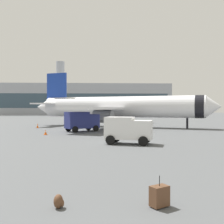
{
  "coord_description": "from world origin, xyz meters",
  "views": [
    {
      "loc": [
        0.02,
        -3.82,
        3.44
      ],
      "look_at": [
        1.58,
        27.39,
        3.0
      ],
      "focal_mm": 43.29,
      "sensor_mm": 36.0,
      "label": 1
    }
  ],
  "objects": [
    {
      "name": "service_truck",
      "position": [
        -2.47,
        36.17,
        1.61
      ],
      "size": [
        5.25,
        4.33,
        2.9
      ],
      "color": "navy",
      "rests_on": "ground"
    },
    {
      "name": "safety_cone_near",
      "position": [
        -10.6,
        43.69,
        0.39
      ],
      "size": [
        0.44,
        0.44,
        0.79
      ],
      "color": "#F2590C",
      "rests_on": "ground"
    },
    {
      "name": "traveller_backpack",
      "position": [
        -1.35,
        5.47,
        0.23
      ],
      "size": [
        0.36,
        0.4,
        0.48
      ],
      "color": "brown",
      "rests_on": "ground"
    },
    {
      "name": "terminal_building",
      "position": [
        -7.72,
        139.66,
        8.09
      ],
      "size": [
        89.4,
        18.36,
        27.94
      ],
      "color": "#9EA3AD",
      "rests_on": "ground"
    },
    {
      "name": "safety_cone_far",
      "position": [
        -1.21,
        55.55,
        0.3
      ],
      "size": [
        0.44,
        0.44,
        0.62
      ],
      "color": "#F2590C",
      "rests_on": "ground"
    },
    {
      "name": "cargo_van",
      "position": [
        2.84,
        21.9,
        1.45
      ],
      "size": [
        4.8,
        3.41,
        2.6
      ],
      "color": "white",
      "rests_on": "ground"
    },
    {
      "name": "rolling_suitcase",
      "position": [
        2.13,
        5.41,
        0.39
      ],
      "size": [
        0.75,
        0.67,
        1.1
      ],
      "color": "brown",
      "rests_on": "ground"
    },
    {
      "name": "airplane_at_gate",
      "position": [
        3.74,
        45.74,
        3.66
      ],
      "size": [
        34.01,
        31.23,
        10.5
      ],
      "color": "white",
      "rests_on": "ground"
    },
    {
      "name": "safety_cone_mid",
      "position": [
        -6.81,
        31.31,
        0.33
      ],
      "size": [
        0.44,
        0.44,
        0.68
      ],
      "color": "#F2590C",
      "rests_on": "ground"
    }
  ]
}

